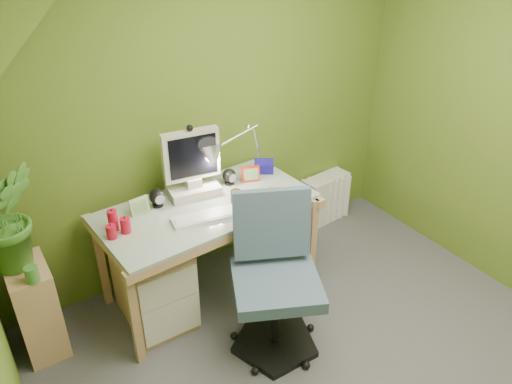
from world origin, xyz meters
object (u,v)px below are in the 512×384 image
desk (209,251)px  radiator (325,198)px  desk_lamp (249,138)px  potted_plant (9,217)px  task_chair (276,281)px  side_ledge (37,309)px  monitor (191,161)px

desk → radiator: 1.37m
desk_lamp → potted_plant: (-1.58, -0.00, -0.10)m
task_chair → potted_plant: bearing=170.9°
desk_lamp → side_ledge: size_ratio=0.95×
monitor → desk_lamp: bearing=7.7°
monitor → side_ledge: 1.32m
monitor → potted_plant: bearing=-172.2°
side_ledge → radiator: bearing=4.5°
desk → task_chair: bearing=-84.7°
side_ledge → potted_plant: size_ratio=0.97×
desk_lamp → radiator: (0.87, 0.14, -0.84)m
desk → potted_plant: bearing=167.0°
side_ledge → radiator: 2.45m
potted_plant → radiator: (2.44, 0.14, -0.74)m
desk_lamp → side_ledge: bearing=169.1°
desk → task_chair: size_ratio=1.33×
desk_lamp → task_chair: 1.05m
task_chair → radiator: size_ratio=2.45×
desk → monitor: bearing=85.9°
task_chair → radiator: task_chair is taller
monitor → desk_lamp: (0.45, 0.00, 0.05)m
side_ledge → desk_lamp: bearing=1.9°
potted_plant → task_chair: bearing=-34.0°
monitor → side_ledge: (-1.13, -0.05, -0.68)m
radiator → task_chair: bearing=-146.9°
monitor → potted_plant: (-1.13, -0.00, -0.04)m
desk → radiator: bearing=9.5°
desk_lamp → side_ledge: (-1.58, -0.05, -0.74)m
desk_lamp → radiator: bearing=-3.6°
potted_plant → radiator: 2.56m
desk_lamp → radiator: size_ratio=1.40×
task_chair → radiator: 1.59m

